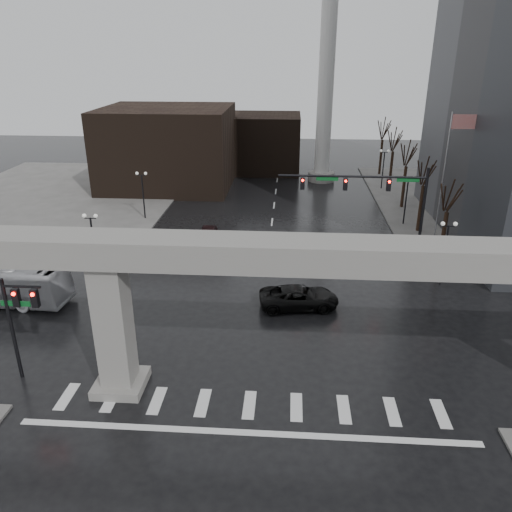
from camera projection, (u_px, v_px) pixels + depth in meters
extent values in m
plane|color=black|center=(251.00, 392.00, 26.42)|extent=(160.00, 160.00, 0.00)
cube|color=slate|center=(498.00, 204.00, 57.85)|extent=(28.00, 36.00, 0.15)
cube|color=slate|center=(63.00, 196.00, 61.18)|extent=(28.00, 36.00, 0.15)
cube|color=gray|center=(250.00, 253.00, 23.33)|extent=(48.00, 2.20, 1.40)
cube|color=gray|center=(114.00, 328.00, 25.46)|extent=(1.60, 1.60, 7.30)
cube|color=gray|center=(121.00, 383.00, 26.77)|extent=(2.60, 2.60, 0.50)
cube|color=black|center=(168.00, 148.00, 64.03)|extent=(16.00, 14.00, 10.00)
cube|color=black|center=(265.00, 143.00, 72.84)|extent=(10.00, 10.00, 8.00)
cylinder|color=silver|center=(327.00, 64.00, 62.56)|extent=(2.00, 2.00, 30.00)
cylinder|color=gray|center=(321.00, 176.00, 68.12)|extent=(3.60, 3.60, 1.20)
cylinder|color=black|center=(422.00, 216.00, 41.35)|extent=(0.24, 0.24, 8.00)
cylinder|color=black|center=(352.00, 176.00, 40.50)|extent=(12.00, 0.18, 0.18)
cube|color=black|center=(389.00, 185.00, 40.56)|extent=(0.35, 0.30, 1.00)
cube|color=black|center=(345.00, 184.00, 40.78)|extent=(0.35, 0.30, 1.00)
cube|color=black|center=(303.00, 183.00, 41.01)|extent=(0.35, 0.30, 1.00)
sphere|color=#FF0C05|center=(390.00, 182.00, 40.28)|extent=(0.20, 0.20, 0.20)
cube|color=#0C5420|center=(408.00, 180.00, 40.29)|extent=(1.80, 0.05, 0.35)
cube|color=#0C5420|center=(327.00, 178.00, 40.70)|extent=(1.80, 0.05, 0.35)
cylinder|color=black|center=(12.00, 330.00, 26.54)|extent=(0.20, 0.20, 6.00)
cylinder|color=black|center=(21.00, 287.00, 25.47)|extent=(2.00, 0.14, 0.14)
cube|color=black|center=(16.00, 298.00, 25.75)|extent=(0.35, 0.30, 1.00)
cube|color=black|center=(35.00, 298.00, 25.69)|extent=(0.35, 0.30, 1.00)
cube|color=#0C5420|center=(16.00, 304.00, 25.89)|extent=(1.60, 0.05, 0.30)
cylinder|color=silver|center=(442.00, 183.00, 43.38)|extent=(0.12, 0.12, 12.00)
cube|color=red|center=(464.00, 122.00, 41.31)|extent=(2.00, 0.03, 1.20)
cylinder|color=black|center=(444.00, 256.00, 37.51)|extent=(0.14, 0.14, 4.80)
cube|color=black|center=(449.00, 226.00, 36.60)|extent=(0.90, 0.06, 0.06)
sphere|color=silver|center=(443.00, 224.00, 36.55)|extent=(0.32, 0.32, 0.32)
sphere|color=silver|center=(455.00, 224.00, 36.49)|extent=(0.32, 0.32, 0.32)
cylinder|color=black|center=(406.00, 203.00, 50.39)|extent=(0.14, 0.14, 4.80)
cube|color=black|center=(408.00, 180.00, 49.48)|extent=(0.90, 0.06, 0.06)
sphere|color=silver|center=(404.00, 178.00, 49.43)|extent=(0.32, 0.32, 0.32)
sphere|color=silver|center=(413.00, 178.00, 49.37)|extent=(0.32, 0.32, 0.32)
cylinder|color=black|center=(383.00, 171.00, 63.27)|extent=(0.14, 0.14, 4.80)
cube|color=black|center=(385.00, 152.00, 62.36)|extent=(0.90, 0.06, 0.06)
sphere|color=silver|center=(381.00, 151.00, 62.31)|extent=(0.32, 0.32, 0.32)
sphere|color=silver|center=(388.00, 151.00, 62.25)|extent=(0.32, 0.32, 0.32)
cylinder|color=black|center=(94.00, 247.00, 39.24)|extent=(0.14, 0.14, 4.80)
cube|color=black|center=(90.00, 218.00, 38.33)|extent=(0.90, 0.06, 0.06)
sphere|color=silver|center=(84.00, 216.00, 38.28)|extent=(0.32, 0.32, 0.32)
sphere|color=silver|center=(96.00, 216.00, 38.22)|extent=(0.32, 0.32, 0.32)
cylinder|color=black|center=(143.00, 197.00, 52.12)|extent=(0.14, 0.14, 4.80)
cube|color=black|center=(141.00, 175.00, 51.21)|extent=(0.90, 0.06, 0.06)
sphere|color=silver|center=(137.00, 173.00, 51.16)|extent=(0.32, 0.32, 0.32)
sphere|color=silver|center=(146.00, 173.00, 51.10)|extent=(0.32, 0.32, 0.32)
cylinder|color=black|center=(173.00, 168.00, 65.00)|extent=(0.14, 0.14, 4.80)
cube|color=black|center=(172.00, 150.00, 64.09)|extent=(0.90, 0.06, 0.06)
sphere|color=silver|center=(168.00, 148.00, 64.04)|extent=(0.32, 0.32, 0.32)
sphere|color=silver|center=(175.00, 148.00, 63.98)|extent=(0.32, 0.32, 0.32)
cylinder|color=black|center=(443.00, 239.00, 41.17)|extent=(0.34, 0.34, 4.55)
cylinder|color=black|center=(450.00, 195.00, 39.73)|extent=(0.12, 1.52, 2.98)
cylinder|color=black|center=(455.00, 197.00, 40.02)|extent=(0.83, 1.14, 2.51)
cylinder|color=black|center=(420.00, 209.00, 48.51)|extent=(0.34, 0.34, 4.66)
cylinder|color=black|center=(425.00, 171.00, 47.03)|extent=(0.12, 1.55, 3.05)
cylinder|color=black|center=(430.00, 173.00, 47.32)|extent=(0.85, 1.16, 2.57)
cylinder|color=black|center=(404.00, 188.00, 55.85)|extent=(0.34, 0.34, 4.76)
cylinder|color=black|center=(408.00, 153.00, 54.34)|extent=(0.12, 1.59, 3.11)
cylinder|color=black|center=(412.00, 154.00, 54.63)|extent=(0.86, 1.18, 2.62)
cylinder|color=black|center=(391.00, 171.00, 63.19)|extent=(0.34, 0.34, 4.87)
cylinder|color=black|center=(394.00, 139.00, 61.65)|extent=(0.12, 1.62, 3.18)
cylinder|color=black|center=(398.00, 141.00, 61.94)|extent=(0.88, 1.20, 2.68)
cylinder|color=black|center=(381.00, 158.00, 70.53)|extent=(0.34, 0.34, 4.97)
cylinder|color=black|center=(384.00, 128.00, 68.95)|extent=(0.12, 1.65, 3.25)
cylinder|color=black|center=(387.00, 130.00, 69.25)|extent=(0.89, 1.23, 2.74)
imported|color=black|center=(299.00, 297.00, 34.81)|extent=(5.80, 3.22, 1.53)
imported|color=black|center=(209.00, 236.00, 46.19)|extent=(2.36, 4.61, 1.50)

